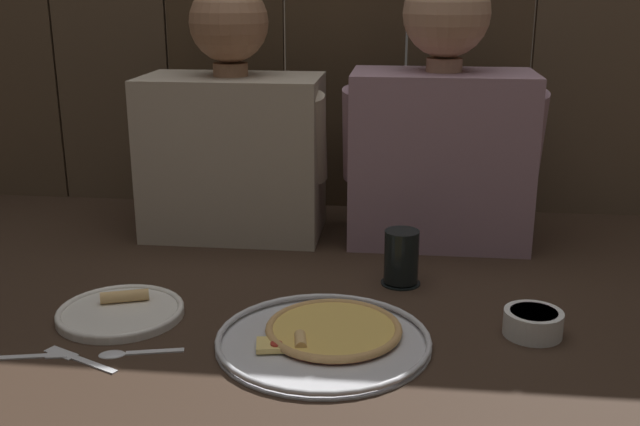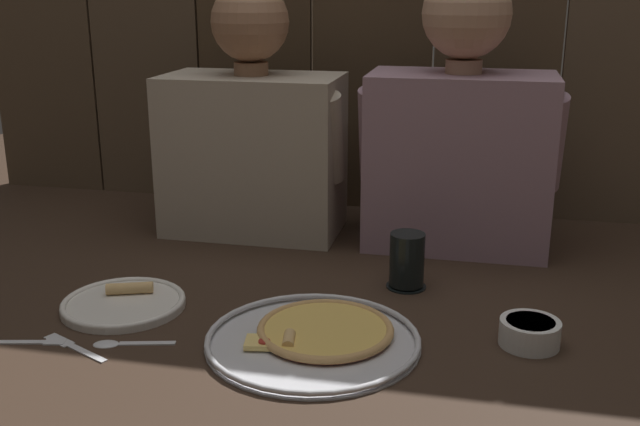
{
  "view_description": "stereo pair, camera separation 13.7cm",
  "coord_description": "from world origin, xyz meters",
  "px_view_note": "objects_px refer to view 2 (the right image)",
  "views": [
    {
      "loc": [
        0.16,
        -1.2,
        0.59
      ],
      "look_at": [
        0.01,
        0.1,
        0.18
      ],
      "focal_mm": 42.11,
      "sensor_mm": 36.0,
      "label": 1
    },
    {
      "loc": [
        0.3,
        -1.18,
        0.59
      ],
      "look_at": [
        0.01,
        0.1,
        0.18
      ],
      "focal_mm": 42.11,
      "sensor_mm": 36.0,
      "label": 2
    }
  ],
  "objects_px": {
    "dipping_bowl": "(530,331)",
    "diner_left": "(253,127)",
    "dinner_plate": "(123,303)",
    "pizza_tray": "(317,336)",
    "diner_right": "(460,125)",
    "drinking_glass": "(407,261)"
  },
  "relations": [
    {
      "from": "dinner_plate",
      "to": "diner_left",
      "type": "relative_size",
      "value": 0.39
    },
    {
      "from": "dinner_plate",
      "to": "diner_right",
      "type": "bearing_deg",
      "value": 40.48
    },
    {
      "from": "dinner_plate",
      "to": "drinking_glass",
      "type": "height_order",
      "value": "drinking_glass"
    },
    {
      "from": "pizza_tray",
      "to": "drinking_glass",
      "type": "xyz_separation_m",
      "value": [
        0.12,
        0.27,
        0.05
      ]
    },
    {
      "from": "drinking_glass",
      "to": "dipping_bowl",
      "type": "bearing_deg",
      "value": -41.86
    },
    {
      "from": "diner_right",
      "to": "pizza_tray",
      "type": "bearing_deg",
      "value": -110.02
    },
    {
      "from": "diner_right",
      "to": "dinner_plate",
      "type": "bearing_deg",
      "value": -139.52
    },
    {
      "from": "pizza_tray",
      "to": "diner_right",
      "type": "xyz_separation_m",
      "value": [
        0.2,
        0.56,
        0.27
      ]
    },
    {
      "from": "dipping_bowl",
      "to": "diner_left",
      "type": "height_order",
      "value": "diner_left"
    },
    {
      "from": "pizza_tray",
      "to": "drinking_glass",
      "type": "distance_m",
      "value": 0.3
    },
    {
      "from": "dinner_plate",
      "to": "diner_left",
      "type": "distance_m",
      "value": 0.57
    },
    {
      "from": "diner_left",
      "to": "diner_right",
      "type": "bearing_deg",
      "value": 0.03
    },
    {
      "from": "dinner_plate",
      "to": "diner_left",
      "type": "height_order",
      "value": "diner_left"
    },
    {
      "from": "dinner_plate",
      "to": "dipping_bowl",
      "type": "height_order",
      "value": "dipping_bowl"
    },
    {
      "from": "pizza_tray",
      "to": "diner_right",
      "type": "height_order",
      "value": "diner_right"
    },
    {
      "from": "dinner_plate",
      "to": "diner_right",
      "type": "relative_size",
      "value": 0.37
    },
    {
      "from": "dipping_bowl",
      "to": "diner_left",
      "type": "bearing_deg",
      "value": 142.23
    },
    {
      "from": "dipping_bowl",
      "to": "pizza_tray",
      "type": "bearing_deg",
      "value": -169.59
    },
    {
      "from": "drinking_glass",
      "to": "dinner_plate",
      "type": "bearing_deg",
      "value": -156.95
    },
    {
      "from": "diner_left",
      "to": "pizza_tray",
      "type": "bearing_deg",
      "value": -63.07
    },
    {
      "from": "drinking_glass",
      "to": "diner_left",
      "type": "bearing_deg",
      "value": 144.78
    },
    {
      "from": "dinner_plate",
      "to": "diner_right",
      "type": "distance_m",
      "value": 0.82
    }
  ]
}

